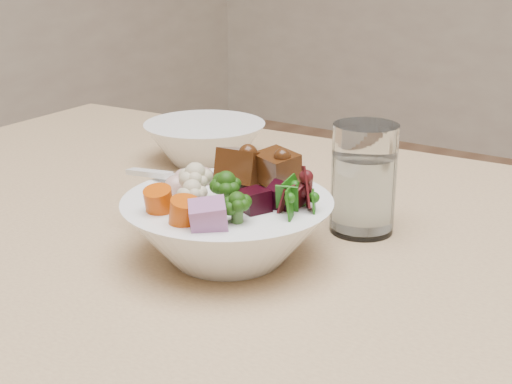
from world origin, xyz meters
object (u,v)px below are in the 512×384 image
food_bowl (230,224)px  side_bowl (205,143)px  dining_table (414,380)px  water_glass (363,183)px

food_bowl → side_bowl: (-0.21, 0.23, -0.01)m
dining_table → side_bowl: size_ratio=9.85×
dining_table → food_bowl: (-0.18, -0.01, 0.11)m
side_bowl → dining_table: bearing=-28.7°
dining_table → food_bowl: food_bowl is taller
food_bowl → side_bowl: size_ratio=1.21×
food_bowl → side_bowl: bearing=132.3°
dining_table → water_glass: (-0.11, 0.11, 0.12)m
food_bowl → side_bowl: 0.31m
food_bowl → side_bowl: food_bowl is taller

